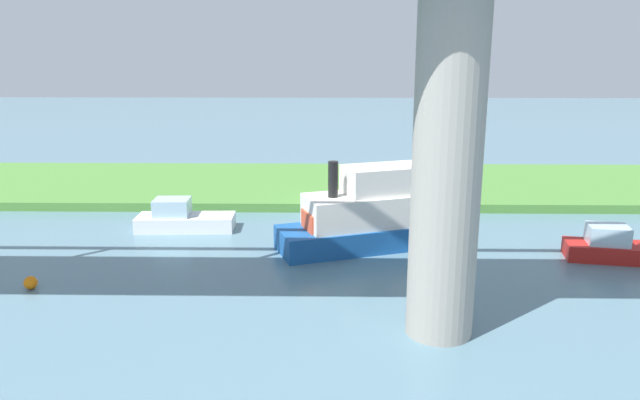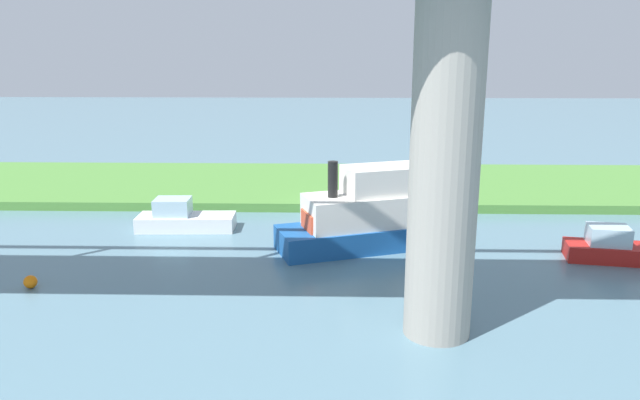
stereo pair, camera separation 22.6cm
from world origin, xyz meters
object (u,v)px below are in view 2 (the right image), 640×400
object	(u,v)px
houseboat_blue	(183,218)
mooring_post	(452,194)
person_on_bank	(423,188)
marker_buoy	(30,282)
riverboat_paddlewheel	(618,249)
skiff_small	(372,215)
bridge_pylon	(445,165)

from	to	relation	value
houseboat_blue	mooring_post	bearing A→B (deg)	-164.67
person_on_bank	marker_buoy	size ratio (longest dim) A/B	2.78
mooring_post	riverboat_paddlewheel	distance (m)	9.75
person_on_bank	marker_buoy	xyz separation A→B (m)	(16.59, 12.06, -0.95)
mooring_post	marker_buoy	xyz separation A→B (m)	(18.14, 11.62, -0.72)
skiff_small	riverboat_paddlewheel	size ratio (longest dim) A/B	1.77
riverboat_paddlewheel	houseboat_blue	size ratio (longest dim) A/B	0.98
bridge_pylon	skiff_small	size ratio (longest dim) A/B	1.30
skiff_small	marker_buoy	world-z (taller)	skiff_small
person_on_bank	skiff_small	xyz separation A→B (m)	(3.33, 6.76, 0.32)
bridge_pylon	mooring_post	world-z (taller)	bridge_pylon
person_on_bank	bridge_pylon	bearing A→B (deg)	83.58
person_on_bank	marker_buoy	world-z (taller)	person_on_bank
riverboat_paddlewheel	houseboat_blue	distance (m)	20.22
mooring_post	skiff_small	bearing A→B (deg)	52.34
person_on_bank	riverboat_paddlewheel	distance (m)	11.06
bridge_pylon	marker_buoy	xyz separation A→B (m)	(14.87, -3.31, -5.23)
person_on_bank	mooring_post	world-z (taller)	person_on_bank
mooring_post	houseboat_blue	world-z (taller)	houseboat_blue
bridge_pylon	skiff_small	bearing A→B (deg)	-79.48
houseboat_blue	person_on_bank	bearing A→B (deg)	-161.10
mooring_post	skiff_small	xyz separation A→B (m)	(4.88, 6.32, 0.55)
bridge_pylon	marker_buoy	world-z (taller)	bridge_pylon
person_on_bank	houseboat_blue	distance (m)	13.38
person_on_bank	skiff_small	world-z (taller)	skiff_small
skiff_small	mooring_post	bearing A→B (deg)	-127.66
bridge_pylon	marker_buoy	bearing A→B (deg)	-12.55
skiff_small	houseboat_blue	world-z (taller)	skiff_small
marker_buoy	riverboat_paddlewheel	bearing A→B (deg)	-171.26
person_on_bank	mooring_post	bearing A→B (deg)	164.16
person_on_bank	mooring_post	size ratio (longest dim) A/B	1.48
riverboat_paddlewheel	marker_buoy	size ratio (longest dim) A/B	9.52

